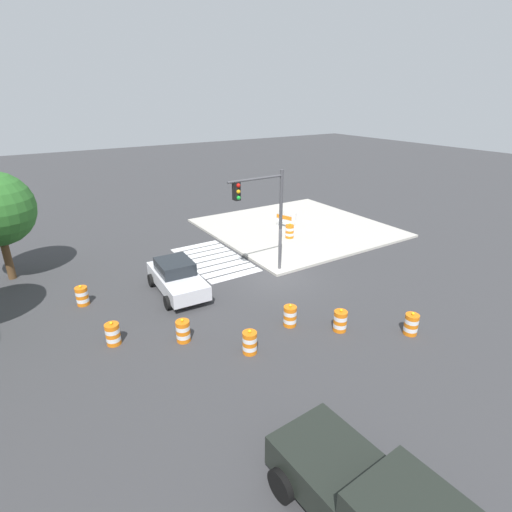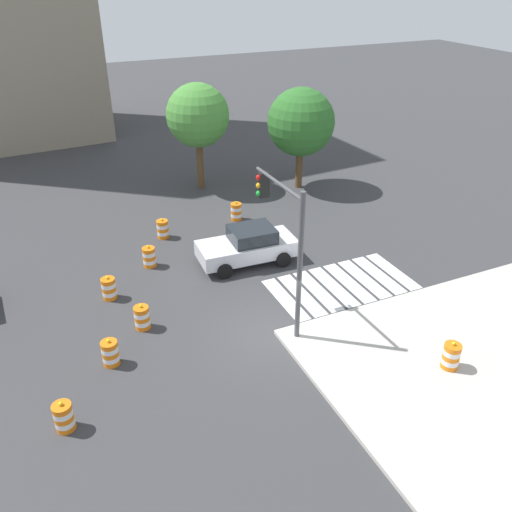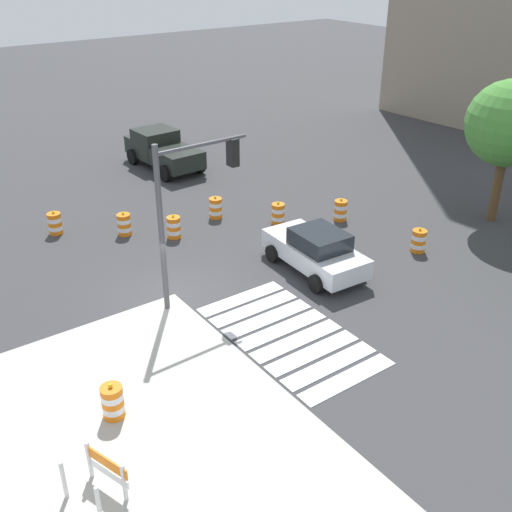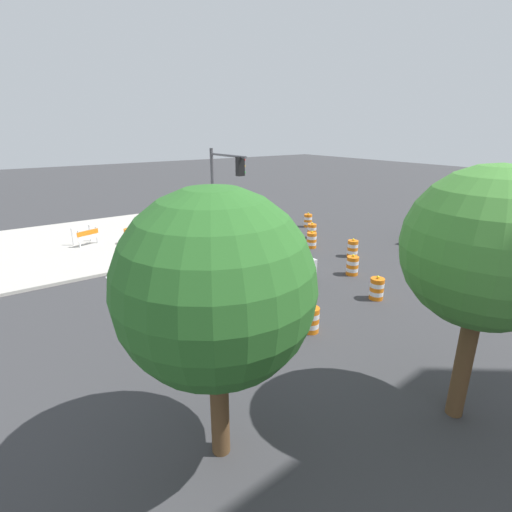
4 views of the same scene
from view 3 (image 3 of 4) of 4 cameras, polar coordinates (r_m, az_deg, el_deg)
name	(u,v)px [view 3 (image 3 of 4)]	position (r m, az deg, el deg)	size (l,w,h in m)	color
ground_plane	(175,298)	(20.98, -7.61, -3.91)	(120.00, 120.00, 0.00)	#38383A
sidewalk_corner	(66,495)	(14.87, -17.36, -20.58)	(12.00, 12.00, 0.15)	#BCB7AD
crosswalk_stripes	(289,335)	(18.97, 3.11, -7.38)	(5.85, 3.20, 0.02)	silver
sports_car	(316,250)	(22.26, 5.63, 0.55)	(4.39, 2.31, 1.63)	silver
pickup_truck	(161,149)	(33.23, -8.86, 9.86)	(5.25, 2.56, 1.92)	black
traffic_barrel_near_corner	(55,223)	(26.48, -18.31, 2.92)	(0.56, 0.56, 1.02)	orange
traffic_barrel_crosswalk_end	(174,227)	(25.03, -7.70, 2.69)	(0.56, 0.56, 1.02)	orange
traffic_barrel_median_near	(419,241)	(24.49, 14.99, 1.38)	(0.56, 0.56, 1.02)	orange
traffic_barrel_median_far	(216,208)	(26.71, -3.81, 4.52)	(0.56, 0.56, 1.02)	orange
traffic_barrel_far_curb	(124,224)	(25.64, -12.24, 2.91)	(0.56, 0.56, 1.02)	orange
traffic_barrel_lane_center	(341,210)	(26.66, 7.93, 4.26)	(0.56, 0.56, 1.02)	orange
traffic_barrel_opposite_curb	(278,214)	(26.09, 2.08, 3.98)	(0.56, 0.56, 1.02)	orange
traffic_barrel_on_sidewalk	(113,402)	(16.02, -13.28, -13.13)	(0.56, 0.56, 1.02)	orange
construction_barricade	(101,473)	(14.20, -14.32, -19.09)	(1.42, 1.13, 1.00)	silver
traffic_light_pole	(191,192)	(19.03, -6.09, 5.95)	(0.47, 3.29, 5.50)	#4C4C51
street_tree_streetside_near	(509,124)	(27.19, 22.65, 11.33)	(3.52, 3.52, 6.02)	brown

